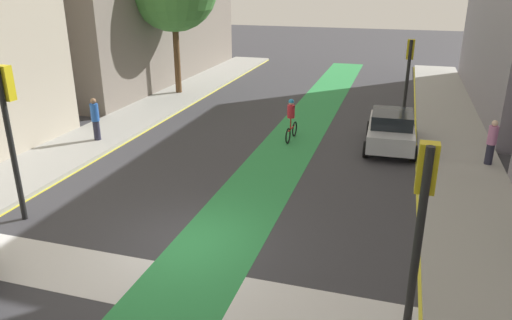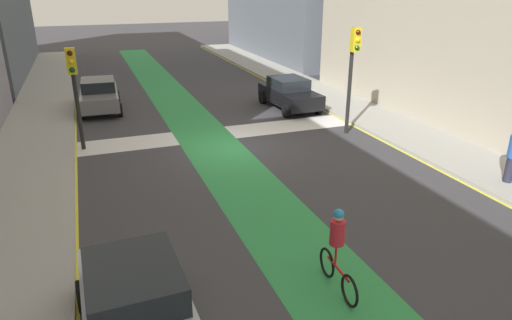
{
  "view_description": "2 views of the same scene",
  "coord_description": "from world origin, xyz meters",
  "px_view_note": "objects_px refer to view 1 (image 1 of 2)",
  "views": [
    {
      "loc": [
        5.05,
        -10.33,
        6.67
      ],
      "look_at": [
        0.95,
        3.24,
        1.29
      ],
      "focal_mm": 33.87,
      "sensor_mm": 36.0,
      "label": 1
    },
    {
      "loc": [
        5.2,
        16.4,
        6.19
      ],
      "look_at": [
        0.83,
        4.6,
        1.28
      ],
      "focal_mm": 32.19,
      "sensor_mm": 36.0,
      "label": 2
    }
  ],
  "objects_px": {
    "cyclist_in_lane": "(291,119)",
    "traffic_signal_far_right": "(409,63)",
    "traffic_signal_near_left": "(9,115)",
    "pedestrian_sidewalk_right_a": "(492,142)",
    "pedestrian_sidewalk_left_a": "(95,119)",
    "car_silver_right_far": "(391,129)",
    "traffic_signal_near_right": "(422,205)"
  },
  "relations": [
    {
      "from": "traffic_signal_near_right",
      "to": "cyclist_in_lane",
      "type": "bearing_deg",
      "value": 114.03
    },
    {
      "from": "traffic_signal_far_right",
      "to": "car_silver_right_far",
      "type": "distance_m",
      "value": 5.37
    },
    {
      "from": "traffic_signal_near_left",
      "to": "traffic_signal_near_right",
      "type": "bearing_deg",
      "value": -9.49
    },
    {
      "from": "traffic_signal_near_right",
      "to": "pedestrian_sidewalk_right_a",
      "type": "bearing_deg",
      "value": 74.38
    },
    {
      "from": "traffic_signal_near_left",
      "to": "pedestrian_sidewalk_left_a",
      "type": "height_order",
      "value": "traffic_signal_near_left"
    },
    {
      "from": "car_silver_right_far",
      "to": "cyclist_in_lane",
      "type": "relative_size",
      "value": 2.29
    },
    {
      "from": "traffic_signal_near_left",
      "to": "pedestrian_sidewalk_right_a",
      "type": "distance_m",
      "value": 16.07
    },
    {
      "from": "traffic_signal_near_left",
      "to": "pedestrian_sidewalk_left_a",
      "type": "distance_m",
      "value": 7.14
    },
    {
      "from": "traffic_signal_near_left",
      "to": "pedestrian_sidewalk_left_a",
      "type": "bearing_deg",
      "value": 106.85
    },
    {
      "from": "traffic_signal_far_right",
      "to": "car_silver_right_far",
      "type": "height_order",
      "value": "traffic_signal_far_right"
    },
    {
      "from": "cyclist_in_lane",
      "to": "car_silver_right_far",
      "type": "bearing_deg",
      "value": 3.57
    },
    {
      "from": "pedestrian_sidewalk_right_a",
      "to": "traffic_signal_near_left",
      "type": "bearing_deg",
      "value": -148.75
    },
    {
      "from": "traffic_signal_near_right",
      "to": "traffic_signal_near_left",
      "type": "bearing_deg",
      "value": 170.51
    },
    {
      "from": "pedestrian_sidewalk_right_a",
      "to": "pedestrian_sidewalk_left_a",
      "type": "xyz_separation_m",
      "value": [
        -15.61,
        -1.71,
        0.07
      ]
    },
    {
      "from": "traffic_signal_far_right",
      "to": "car_silver_right_far",
      "type": "relative_size",
      "value": 0.91
    },
    {
      "from": "traffic_signal_near_left",
      "to": "pedestrian_sidewalk_right_a",
      "type": "relative_size",
      "value": 2.65
    },
    {
      "from": "cyclist_in_lane",
      "to": "pedestrian_sidewalk_right_a",
      "type": "height_order",
      "value": "cyclist_in_lane"
    },
    {
      "from": "traffic_signal_near_left",
      "to": "pedestrian_sidewalk_left_a",
      "type": "xyz_separation_m",
      "value": [
        -1.98,
        6.55,
        -2.04
      ]
    },
    {
      "from": "traffic_signal_far_right",
      "to": "pedestrian_sidewalk_left_a",
      "type": "distance_m",
      "value": 14.9
    },
    {
      "from": "traffic_signal_far_right",
      "to": "pedestrian_sidewalk_right_a",
      "type": "xyz_separation_m",
      "value": [
        3.13,
        -6.26,
        -1.72
      ]
    },
    {
      "from": "cyclist_in_lane",
      "to": "pedestrian_sidewalk_right_a",
      "type": "xyz_separation_m",
      "value": [
        7.76,
        -1.02,
        0.04
      ]
    },
    {
      "from": "traffic_signal_far_right",
      "to": "cyclist_in_lane",
      "type": "bearing_deg",
      "value": -131.47
    },
    {
      "from": "traffic_signal_near_right",
      "to": "pedestrian_sidewalk_right_a",
      "type": "relative_size",
      "value": 2.34
    },
    {
      "from": "traffic_signal_near_left",
      "to": "traffic_signal_far_right",
      "type": "distance_m",
      "value": 17.93
    },
    {
      "from": "traffic_signal_far_right",
      "to": "pedestrian_sidewalk_left_a",
      "type": "bearing_deg",
      "value": -147.42
    },
    {
      "from": "traffic_signal_far_right",
      "to": "cyclist_in_lane",
      "type": "height_order",
      "value": "traffic_signal_far_right"
    },
    {
      "from": "pedestrian_sidewalk_right_a",
      "to": "traffic_signal_far_right",
      "type": "bearing_deg",
      "value": 116.51
    },
    {
      "from": "traffic_signal_near_right",
      "to": "car_silver_right_far",
      "type": "height_order",
      "value": "traffic_signal_near_right"
    },
    {
      "from": "cyclist_in_lane",
      "to": "traffic_signal_far_right",
      "type": "bearing_deg",
      "value": 48.53
    },
    {
      "from": "pedestrian_sidewalk_right_a",
      "to": "pedestrian_sidewalk_left_a",
      "type": "distance_m",
      "value": 15.7
    },
    {
      "from": "cyclist_in_lane",
      "to": "traffic_signal_near_right",
      "type": "bearing_deg",
      "value": -65.97
    },
    {
      "from": "traffic_signal_far_right",
      "to": "cyclist_in_lane",
      "type": "xyz_separation_m",
      "value": [
        -4.64,
        -5.25,
        -1.75
      ]
    }
  ]
}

